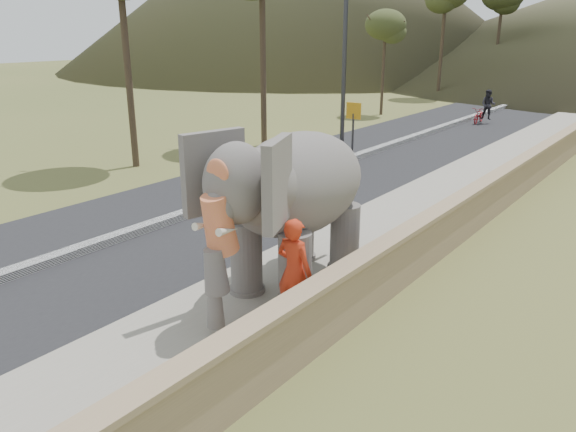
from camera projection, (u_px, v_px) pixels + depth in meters
name	position (u px, v px, depth m)	size (l,w,h in m)	color
ground	(221.00, 331.00, 9.71)	(160.00, 160.00, 0.00)	olive
road	(313.00, 174.00, 20.12)	(7.00, 120.00, 0.03)	black
median	(313.00, 171.00, 20.09)	(0.35, 120.00, 0.22)	black
walkway	(446.00, 196.00, 17.24)	(3.00, 120.00, 0.15)	#9E9687
parapet	(503.00, 190.00, 16.14)	(0.30, 120.00, 1.10)	tan
lamppost	(353.00, 31.00, 19.84)	(1.76, 0.36, 8.00)	#2C2B30
signboard	(353.00, 123.00, 20.72)	(0.60, 0.08, 2.40)	#2D2D33
elephant_and_man	(298.00, 206.00, 10.84)	(2.55, 4.51, 3.15)	slate
motorcyclist	(483.00, 110.00, 30.49)	(1.20, 1.72, 1.85)	maroon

